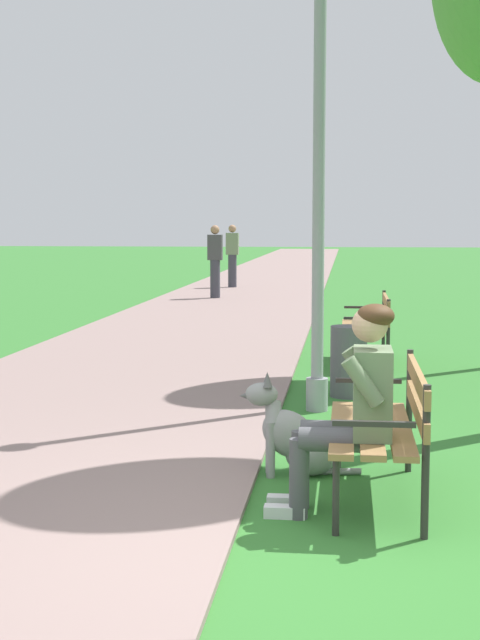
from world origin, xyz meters
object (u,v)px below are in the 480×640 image
(lamp_post_near, at_px, (319,164))
(park_bench_near, at_px, (387,419))
(park_bench_mid, at_px, (371,322))
(litter_bin, at_px, (349,361))
(pedestrian_further_distant, at_px, (232,256))
(pedestrian_distant, at_px, (215,262))
(person_seated_on_near_bench, at_px, (353,401))
(dog_grey, at_px, (296,438))

(lamp_post_near, bearing_deg, park_bench_near, -79.20)
(park_bench_mid, relative_size, litter_bin, 2.14)
(litter_bin, height_order, pedestrian_further_distant, pedestrian_further_distant)
(pedestrian_distant, bearing_deg, person_seated_on_near_bench, -78.80)
(park_bench_mid, relative_size, person_seated_on_near_bench, 1.20)
(dog_grey, relative_size, pedestrian_distant, 0.50)
(pedestrian_further_distant, bearing_deg, litter_bin, -78.49)
(person_seated_on_near_bench, height_order, pedestrian_further_distant, pedestrian_further_distant)
(litter_bin, height_order, pedestrian_distant, pedestrian_distant)
(lamp_post_near, height_order, pedestrian_distant, lamp_post_near)
(litter_bin, distance_m, pedestrian_further_distant, 15.00)
(person_seated_on_near_bench, xyz_separation_m, dog_grey, (-0.38, 0.82, -0.42))
(person_seated_on_near_bench, relative_size, litter_bin, 1.79)
(litter_bin, relative_size, pedestrian_further_distant, 0.42)
(dog_grey, distance_m, lamp_post_near, 2.95)
(park_bench_near, relative_size, lamp_post_near, 0.35)
(person_seated_on_near_bench, relative_size, pedestrian_distant, 0.76)
(dog_grey, height_order, pedestrian_distant, pedestrian_distant)
(person_seated_on_near_bench, distance_m, litter_bin, 3.76)
(pedestrian_distant, xyz_separation_m, pedestrian_further_distant, (-0.04, 3.43, 0.00))
(park_bench_near, distance_m, lamp_post_near, 3.25)
(park_bench_near, relative_size, person_seated_on_near_bench, 1.20)
(dog_grey, relative_size, pedestrian_further_distant, 0.50)
(lamp_post_near, xyz_separation_m, pedestrian_distant, (-2.66, 11.98, -1.39))
(person_seated_on_near_bench, xyz_separation_m, lamp_post_near, (-0.31, 3.02, 1.55))
(park_bench_near, relative_size, pedestrian_distant, 0.91)
(pedestrian_further_distant, bearing_deg, park_bench_mid, -75.47)
(litter_bin, distance_m, pedestrian_distant, 11.65)
(park_bench_near, xyz_separation_m, pedestrian_further_distant, (-3.22, 18.12, 0.33))
(dog_grey, bearing_deg, litter_bin, 83.13)
(park_bench_near, xyz_separation_m, dog_grey, (-0.58, 0.51, -0.25))
(dog_grey, xyz_separation_m, lamp_post_near, (0.07, 2.20, 1.97))
(park_bench_near, bearing_deg, dog_grey, 139.13)
(person_seated_on_near_bench, height_order, lamp_post_near, lamp_post_near)
(park_bench_mid, bearing_deg, pedestrian_further_distant, 104.53)
(park_bench_mid, xyz_separation_m, person_seated_on_near_bench, (-0.24, -5.88, 0.17))
(pedestrian_further_distant, bearing_deg, pedestrian_distant, -89.27)
(litter_bin, relative_size, pedestrian_distant, 0.42)
(lamp_post_near, distance_m, pedestrian_distant, 12.35)
(dog_grey, relative_size, litter_bin, 1.19)
(park_bench_mid, height_order, pedestrian_further_distant, pedestrian_further_distant)
(pedestrian_distant, bearing_deg, park_bench_mid, -70.61)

